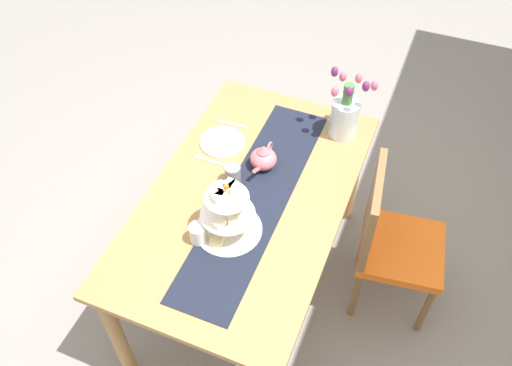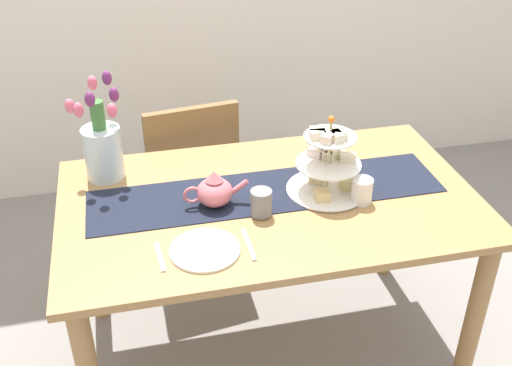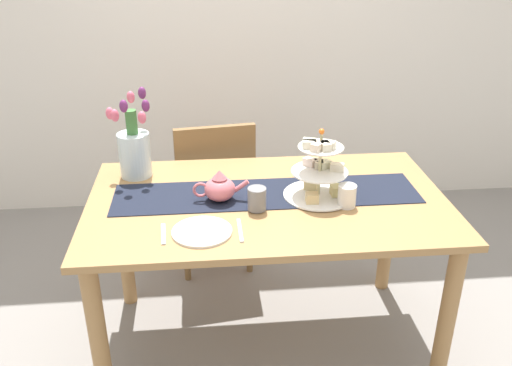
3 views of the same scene
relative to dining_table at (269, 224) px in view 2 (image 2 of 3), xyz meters
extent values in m
plane|color=gray|center=(0.00, 0.00, -0.66)|extent=(8.00, 8.00, 0.00)
cube|color=#A37747|center=(0.00, 0.00, 0.10)|extent=(1.53, 0.90, 0.03)
cylinder|color=#A37747|center=(0.69, -0.38, -0.29)|extent=(0.07, 0.07, 0.75)
cylinder|color=#A37747|center=(-0.69, 0.38, -0.29)|extent=(0.07, 0.07, 0.75)
cylinder|color=#A37747|center=(0.69, 0.38, -0.29)|extent=(0.07, 0.07, 0.75)
cylinder|color=brown|center=(-0.08, 0.95, -0.46)|extent=(0.04, 0.04, 0.41)
cylinder|color=brown|center=(-0.44, 0.90, -0.46)|extent=(0.04, 0.04, 0.41)
cylinder|color=brown|center=(-0.03, 0.60, -0.46)|extent=(0.04, 0.04, 0.41)
cylinder|color=brown|center=(-0.39, 0.55, -0.46)|extent=(0.04, 0.04, 0.41)
cube|color=orange|center=(-0.23, 0.75, -0.23)|extent=(0.47, 0.47, 0.05)
cube|color=brown|center=(-0.21, 0.56, 0.02)|extent=(0.42, 0.09, 0.45)
cube|color=black|center=(0.00, 0.04, 0.12)|extent=(1.32, 0.30, 0.00)
cylinder|color=beige|center=(0.22, 0.00, 0.26)|extent=(0.01, 0.01, 0.28)
cylinder|color=white|center=(0.22, 0.00, 0.12)|extent=(0.30, 0.30, 0.01)
cylinder|color=white|center=(0.22, 0.00, 0.23)|extent=(0.24, 0.24, 0.01)
cylinder|color=white|center=(0.22, 0.00, 0.34)|extent=(0.19, 0.19, 0.01)
cube|color=#DFD289|center=(0.30, -0.01, 0.15)|extent=(0.06, 0.06, 0.04)
cube|color=beige|center=(0.20, 0.05, 0.15)|extent=(0.07, 0.07, 0.04)
cube|color=#E6C788|center=(0.18, -0.07, 0.15)|extent=(0.05, 0.05, 0.04)
cube|color=#F4E6C4|center=(0.29, -0.01, 0.25)|extent=(0.06, 0.05, 0.03)
cube|color=beige|center=(0.24, 0.03, 0.25)|extent=(0.07, 0.06, 0.03)
cube|color=beige|center=(0.22, 0.04, 0.25)|extent=(0.04, 0.06, 0.03)
cube|color=#F2D7C8|center=(0.19, 0.06, 0.25)|extent=(0.06, 0.07, 0.03)
cube|color=beige|center=(0.17, 0.01, 0.36)|extent=(0.07, 0.05, 0.03)
cube|color=silver|center=(0.17, -0.01, 0.36)|extent=(0.06, 0.04, 0.03)
cube|color=beige|center=(0.19, -0.04, 0.36)|extent=(0.06, 0.07, 0.03)
cube|color=beige|center=(0.23, -0.04, 0.36)|extent=(0.04, 0.06, 0.03)
cube|color=beige|center=(0.24, -0.02, 0.36)|extent=(0.07, 0.06, 0.03)
sphere|color=orange|center=(0.22, 0.00, 0.41)|extent=(0.02, 0.02, 0.02)
ellipsoid|color=#D66B75|center=(-0.20, 0.00, 0.17)|extent=(0.13, 0.13, 0.10)
cone|color=#D66B75|center=(-0.20, 0.00, 0.24)|extent=(0.06, 0.06, 0.04)
cylinder|color=#D66B75|center=(-0.11, 0.00, 0.18)|extent=(0.07, 0.02, 0.06)
torus|color=#D66B75|center=(-0.28, 0.00, 0.17)|extent=(0.07, 0.01, 0.07)
cylinder|color=silver|center=(-0.58, 0.29, 0.22)|extent=(0.15, 0.15, 0.21)
cylinder|color=#3D7538|center=(-0.58, 0.29, 0.37)|extent=(0.05, 0.05, 0.12)
ellipsoid|color=#6B2860|center=(-0.51, 0.31, 0.45)|extent=(0.04, 0.04, 0.06)
ellipsoid|color=#6B2860|center=(-0.53, 0.38, 0.49)|extent=(0.04, 0.04, 0.06)
ellipsoid|color=#E5607A|center=(-0.59, 0.41, 0.46)|extent=(0.04, 0.04, 0.06)
ellipsoid|color=#E5607A|center=(-0.67, 0.32, 0.41)|extent=(0.04, 0.04, 0.06)
ellipsoid|color=#E5607A|center=(-0.64, 0.24, 0.43)|extent=(0.04, 0.04, 0.06)
ellipsoid|color=#6B2860|center=(-0.59, 0.21, 0.48)|extent=(0.04, 0.04, 0.06)
ellipsoid|color=#E5607A|center=(-0.52, 0.24, 0.42)|extent=(0.04, 0.04, 0.06)
cylinder|color=white|center=(-0.28, -0.26, 0.12)|extent=(0.23, 0.23, 0.01)
cube|color=silver|center=(-0.43, -0.26, 0.12)|extent=(0.03, 0.15, 0.01)
cube|color=silver|center=(-0.14, -0.26, 0.12)|extent=(0.02, 0.17, 0.01)
cylinder|color=slate|center=(-0.06, -0.10, 0.17)|extent=(0.08, 0.08, 0.09)
cylinder|color=white|center=(0.32, -0.10, 0.16)|extent=(0.08, 0.08, 0.09)
camera|label=1|loc=(1.51, 0.66, 2.06)|focal=37.97mm
camera|label=2|loc=(-0.47, -1.82, 1.34)|focal=42.86mm
camera|label=3|loc=(-0.24, -2.06, 1.18)|focal=38.37mm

